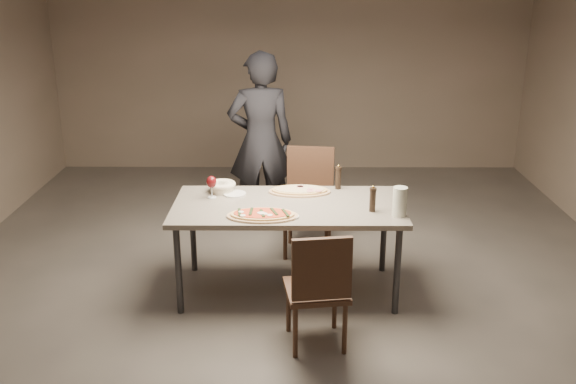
{
  "coord_description": "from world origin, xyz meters",
  "views": [
    {
      "loc": [
        0.03,
        -4.72,
        2.47
      ],
      "look_at": [
        0.0,
        0.0,
        0.85
      ],
      "focal_mm": 40.0,
      "sensor_mm": 36.0,
      "label": 1
    }
  ],
  "objects_px": {
    "bread_basket": "(222,186)",
    "diner": "(261,141)",
    "chair_near": "(319,285)",
    "ham_pizza": "(300,191)",
    "chair_far": "(309,194)",
    "pepper_mill_left": "(373,199)",
    "carafe": "(400,202)",
    "zucchini_pizza": "(262,215)",
    "dining_table": "(288,211)"
  },
  "relations": [
    {
      "from": "diner",
      "to": "carafe",
      "type": "bearing_deg",
      "value": 115.26
    },
    {
      "from": "zucchini_pizza",
      "to": "diner",
      "type": "distance_m",
      "value": 1.72
    },
    {
      "from": "diner",
      "to": "zucchini_pizza",
      "type": "bearing_deg",
      "value": 84.79
    },
    {
      "from": "dining_table",
      "to": "carafe",
      "type": "bearing_deg",
      "value": -16.56
    },
    {
      "from": "carafe",
      "to": "diner",
      "type": "distance_m",
      "value": 2.01
    },
    {
      "from": "diner",
      "to": "dining_table",
      "type": "bearing_deg",
      "value": 92.83
    },
    {
      "from": "bread_basket",
      "to": "chair_near",
      "type": "xyz_separation_m",
      "value": [
        0.76,
        -1.16,
        -0.31
      ]
    },
    {
      "from": "dining_table",
      "to": "diner",
      "type": "height_order",
      "value": "diner"
    },
    {
      "from": "chair_near",
      "to": "chair_far",
      "type": "xyz_separation_m",
      "value": [
        -0.02,
        1.7,
        0.05
      ]
    },
    {
      "from": "bread_basket",
      "to": "carafe",
      "type": "relative_size",
      "value": 1.03
    },
    {
      "from": "dining_table",
      "to": "zucchini_pizza",
      "type": "height_order",
      "value": "zucchini_pizza"
    },
    {
      "from": "zucchini_pizza",
      "to": "bread_basket",
      "type": "relative_size",
      "value": 2.33
    },
    {
      "from": "ham_pizza",
      "to": "dining_table",
      "type": "bearing_deg",
      "value": -123.29
    },
    {
      "from": "ham_pizza",
      "to": "chair_near",
      "type": "xyz_separation_m",
      "value": [
        0.11,
        -1.14,
        -0.28
      ]
    },
    {
      "from": "zucchini_pizza",
      "to": "chair_near",
      "type": "relative_size",
      "value": 0.61
    },
    {
      "from": "ham_pizza",
      "to": "chair_far",
      "type": "relative_size",
      "value": 0.53
    },
    {
      "from": "dining_table",
      "to": "diner",
      "type": "distance_m",
      "value": 1.47
    },
    {
      "from": "chair_near",
      "to": "diner",
      "type": "bearing_deg",
      "value": 94.01
    },
    {
      "from": "carafe",
      "to": "chair_far",
      "type": "height_order",
      "value": "carafe"
    },
    {
      "from": "ham_pizza",
      "to": "zucchini_pizza",
      "type": "bearing_deg",
      "value": -131.42
    },
    {
      "from": "bread_basket",
      "to": "diner",
      "type": "bearing_deg",
      "value": 76.65
    },
    {
      "from": "zucchini_pizza",
      "to": "pepper_mill_left",
      "type": "bearing_deg",
      "value": 21.32
    },
    {
      "from": "diner",
      "to": "pepper_mill_left",
      "type": "bearing_deg",
      "value": 111.88
    },
    {
      "from": "zucchini_pizza",
      "to": "carafe",
      "type": "xyz_separation_m",
      "value": [
        1.02,
        0.03,
        0.09
      ]
    },
    {
      "from": "ham_pizza",
      "to": "chair_near",
      "type": "distance_m",
      "value": 1.18
    },
    {
      "from": "dining_table",
      "to": "chair_near",
      "type": "bearing_deg",
      "value": -76.3
    },
    {
      "from": "carafe",
      "to": "chair_far",
      "type": "relative_size",
      "value": 0.23
    },
    {
      "from": "diner",
      "to": "chair_near",
      "type": "bearing_deg",
      "value": 93.82
    },
    {
      "from": "zucchini_pizza",
      "to": "carafe",
      "type": "distance_m",
      "value": 1.02
    },
    {
      "from": "bread_basket",
      "to": "pepper_mill_left",
      "type": "relative_size",
      "value": 1.11
    },
    {
      "from": "pepper_mill_left",
      "to": "chair_far",
      "type": "bearing_deg",
      "value": 114.31
    },
    {
      "from": "pepper_mill_left",
      "to": "diner",
      "type": "xyz_separation_m",
      "value": [
        -0.92,
        1.59,
        0.04
      ]
    },
    {
      "from": "zucchini_pizza",
      "to": "chair_far",
      "type": "height_order",
      "value": "chair_far"
    },
    {
      "from": "zucchini_pizza",
      "to": "dining_table",
      "type": "bearing_deg",
      "value": 68.84
    },
    {
      "from": "carafe",
      "to": "chair_far",
      "type": "xyz_separation_m",
      "value": [
        -0.64,
        1.09,
        -0.32
      ]
    },
    {
      "from": "carafe",
      "to": "chair_near",
      "type": "xyz_separation_m",
      "value": [
        -0.62,
        -0.61,
        -0.37
      ]
    },
    {
      "from": "zucchini_pizza",
      "to": "chair_near",
      "type": "xyz_separation_m",
      "value": [
        0.4,
        -0.58,
        -0.28
      ]
    },
    {
      "from": "zucchini_pizza",
      "to": "chair_far",
      "type": "distance_m",
      "value": 1.21
    },
    {
      "from": "chair_near",
      "to": "chair_far",
      "type": "height_order",
      "value": "chair_far"
    },
    {
      "from": "bread_basket",
      "to": "carafe",
      "type": "xyz_separation_m",
      "value": [
        1.38,
        -0.54,
        0.06
      ]
    },
    {
      "from": "bread_basket",
      "to": "chair_far",
      "type": "relative_size",
      "value": 0.24
    },
    {
      "from": "ham_pizza",
      "to": "bread_basket",
      "type": "distance_m",
      "value": 0.64
    },
    {
      "from": "dining_table",
      "to": "zucchini_pizza",
      "type": "distance_m",
      "value": 0.35
    },
    {
      "from": "chair_near",
      "to": "chair_far",
      "type": "bearing_deg",
      "value": 82.65
    },
    {
      "from": "zucchini_pizza",
      "to": "diner",
      "type": "xyz_separation_m",
      "value": [
        -0.09,
        1.71,
        0.12
      ]
    },
    {
      "from": "bread_basket",
      "to": "diner",
      "type": "relative_size",
      "value": 0.13
    },
    {
      "from": "carafe",
      "to": "dining_table",
      "type": "bearing_deg",
      "value": 163.44
    },
    {
      "from": "ham_pizza",
      "to": "carafe",
      "type": "relative_size",
      "value": 2.3
    },
    {
      "from": "pepper_mill_left",
      "to": "chair_far",
      "type": "distance_m",
      "value": 1.14
    },
    {
      "from": "ham_pizza",
      "to": "chair_far",
      "type": "height_order",
      "value": "chair_far"
    }
  ]
}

